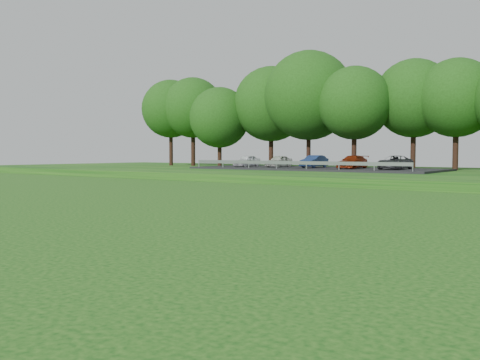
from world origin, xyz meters
The scene contains 1 object.
parking_lot centered at (-23.44, 32.81, 1.03)m, with size 24.00×9.00×1.38m.
Camera 1 is at (1.06, -12.38, 2.29)m, focal length 40.00 mm.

